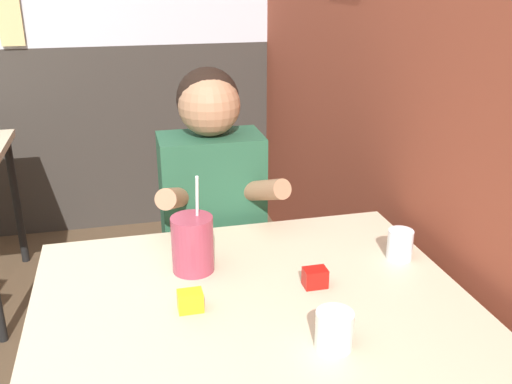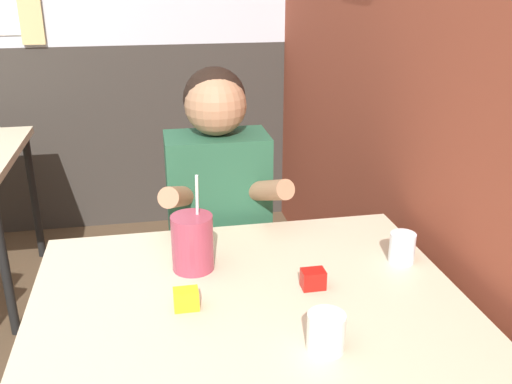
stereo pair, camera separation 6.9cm
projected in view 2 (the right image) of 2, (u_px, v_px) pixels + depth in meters
brick_wall_right at (374, 13)px, 2.12m from camera, size 0.08×4.58×2.70m
main_table at (250, 322)px, 1.43m from camera, size 1.08×0.90×0.74m
person_seated at (219, 234)px, 1.99m from camera, size 0.42×0.40×1.21m
cocktail_pitcher at (193, 243)px, 1.53m from camera, size 0.11×0.11×0.27m
glass_near_pitcher at (402, 248)px, 1.58m from camera, size 0.07×0.07×0.09m
glass_center at (326, 332)px, 1.21m from camera, size 0.08×0.08×0.09m
condiment_ketchup at (313, 279)px, 1.46m from camera, size 0.06×0.04×0.05m
condiment_mustard at (186, 299)px, 1.37m from camera, size 0.06×0.04×0.05m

